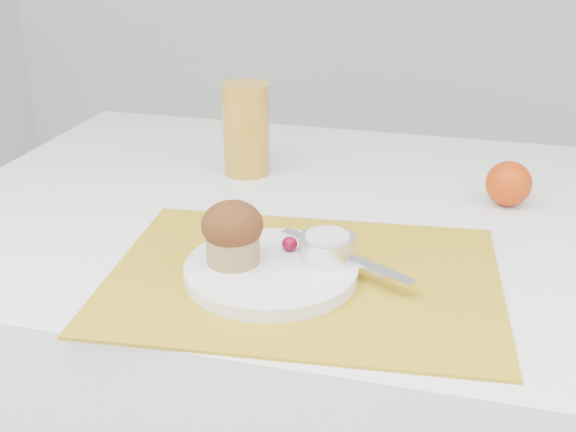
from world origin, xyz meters
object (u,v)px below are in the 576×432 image
(plate, at_px, (271,271))
(orange, at_px, (509,184))
(table, at_px, (336,414))
(muffin, at_px, (232,232))
(juice_glass, at_px, (246,129))

(plate, distance_m, orange, 0.42)
(table, relative_size, plate, 5.76)
(table, height_order, muffin, muffin)
(orange, height_order, juice_glass, juice_glass)
(plate, bearing_deg, juice_glass, 112.17)
(orange, distance_m, muffin, 0.45)
(plate, distance_m, muffin, 0.07)
(table, xyz_separation_m, muffin, (-0.09, -0.23, 0.43))
(plate, bearing_deg, orange, 48.60)
(table, height_order, plate, plate)
(juice_glass, bearing_deg, plate, -67.83)
(orange, xyz_separation_m, muffin, (-0.32, -0.32, 0.03))
(juice_glass, bearing_deg, table, -31.89)
(table, relative_size, orange, 17.77)
(muffin, bearing_deg, juice_glass, 105.21)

